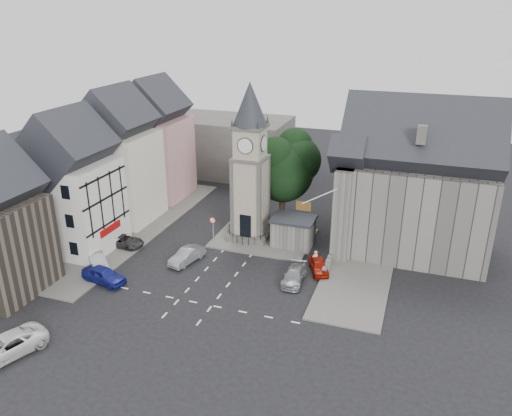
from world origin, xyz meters
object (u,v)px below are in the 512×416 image
at_px(clock_tower, 250,164).
at_px(stone_shelter, 293,232).
at_px(car_west_blue, 104,275).
at_px(car_east_red, 319,266).
at_px(pedestrian, 315,259).

distance_m(clock_tower, stone_shelter, 8.15).
height_order(clock_tower, car_west_blue, clock_tower).
relative_size(stone_shelter, car_east_red, 1.18).
xyz_separation_m(clock_tower, stone_shelter, (4.80, -0.49, -6.57)).
xyz_separation_m(car_west_blue, car_east_red, (17.54, 8.22, -0.11)).
distance_m(car_west_blue, pedestrian, 19.22).
bearing_deg(car_west_blue, pedestrian, -52.59).
height_order(clock_tower, pedestrian, clock_tower).
height_order(car_west_blue, pedestrian, pedestrian).
relative_size(stone_shelter, car_west_blue, 1.01).
xyz_separation_m(clock_tower, pedestrian, (8.00, -4.32, -7.26)).
bearing_deg(stone_shelter, clock_tower, 174.16).
height_order(clock_tower, stone_shelter, clock_tower).
distance_m(clock_tower, car_west_blue, 17.63).
distance_m(clock_tower, car_east_red, 12.39).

